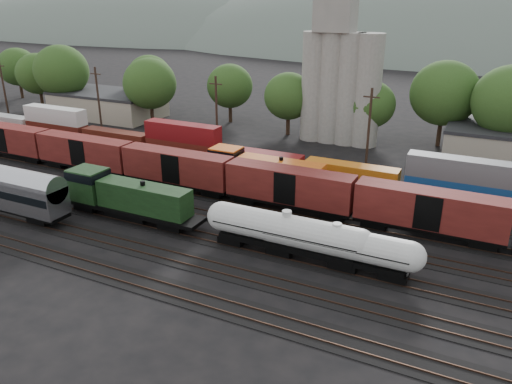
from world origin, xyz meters
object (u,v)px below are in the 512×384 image
at_px(green_locomotive, 121,196).
at_px(orange_locomotive, 258,169).
at_px(grain_silo, 340,75).
at_px(tank_car_a, 286,231).

xyz_separation_m(green_locomotive, orange_locomotive, (9.69, 15.00, -0.12)).
height_order(orange_locomotive, grain_silo, grain_silo).
bearing_deg(orange_locomotive, grain_silo, 85.03).
xyz_separation_m(green_locomotive, grain_silo, (11.95, 41.00, 8.49)).
bearing_deg(green_locomotive, grain_silo, 73.75).
relative_size(tank_car_a, grain_silo, 0.58).
relative_size(tank_car_a, orange_locomotive, 0.91).
bearing_deg(green_locomotive, tank_car_a, 0.00).
height_order(green_locomotive, orange_locomotive, green_locomotive).
bearing_deg(tank_car_a, green_locomotive, 180.00).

